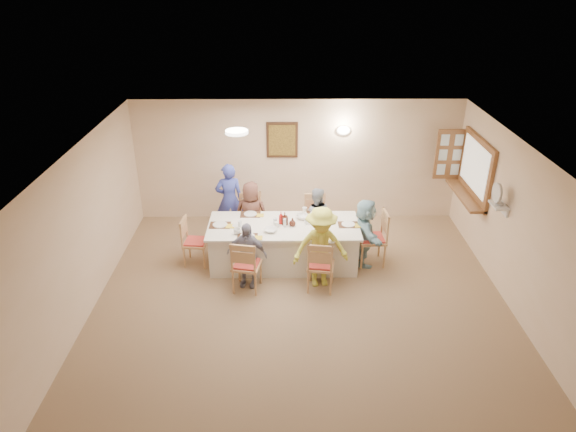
{
  "coord_description": "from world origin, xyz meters",
  "views": [
    {
      "loc": [
        -0.26,
        -6.25,
        4.84
      ],
      "look_at": [
        -0.2,
        1.4,
        1.05
      ],
      "focal_mm": 32.0,
      "sensor_mm": 36.0,
      "label": 1
    }
  ],
  "objects_px": {
    "chair_right_end": "(372,238)",
    "diner_back_left": "(251,214)",
    "diner_back_right": "(316,217)",
    "diner_front_left": "(247,255)",
    "desk_fan": "(499,197)",
    "chair_back_left": "(252,219)",
    "diner_front_right": "(321,247)",
    "dining_table": "(284,244)",
    "serving_hatch": "(476,168)",
    "chair_left_end": "(196,241)",
    "chair_front_left": "(247,264)",
    "chair_back_right": "(315,220)",
    "condiment_ketchup": "(281,218)",
    "chair_front_right": "(321,264)",
    "diner_right_end": "(365,232)"
  },
  "relations": [
    {
      "from": "serving_hatch",
      "to": "chair_back_right",
      "type": "xyz_separation_m",
      "value": [
        -2.88,
        0.03,
        -1.04
      ]
    },
    {
      "from": "diner_front_left",
      "to": "condiment_ketchup",
      "type": "height_order",
      "value": "diner_front_left"
    },
    {
      "from": "chair_back_right",
      "to": "diner_right_end",
      "type": "relative_size",
      "value": 0.75
    },
    {
      "from": "diner_front_left",
      "to": "dining_table",
      "type": "bearing_deg",
      "value": 57.99
    },
    {
      "from": "chair_left_end",
      "to": "chair_right_end",
      "type": "bearing_deg",
      "value": -85.02
    },
    {
      "from": "chair_front_right",
      "to": "chair_left_end",
      "type": "xyz_separation_m",
      "value": [
        -2.15,
        0.8,
        -0.02
      ]
    },
    {
      "from": "desk_fan",
      "to": "chair_back_left",
      "type": "relative_size",
      "value": 0.32
    },
    {
      "from": "diner_front_left",
      "to": "chair_front_right",
      "type": "bearing_deg",
      "value": 3.7
    },
    {
      "from": "desk_fan",
      "to": "diner_right_end",
      "type": "height_order",
      "value": "desk_fan"
    },
    {
      "from": "dining_table",
      "to": "chair_right_end",
      "type": "bearing_deg",
      "value": 0.0
    },
    {
      "from": "chair_back_left",
      "to": "chair_back_right",
      "type": "xyz_separation_m",
      "value": [
        1.2,
        0.0,
        -0.01
      ]
    },
    {
      "from": "desk_fan",
      "to": "chair_back_right",
      "type": "distance_m",
      "value": 3.28
    },
    {
      "from": "dining_table",
      "to": "chair_left_end",
      "type": "distance_m",
      "value": 1.55
    },
    {
      "from": "dining_table",
      "to": "chair_front_right",
      "type": "bearing_deg",
      "value": -53.13
    },
    {
      "from": "chair_front_right",
      "to": "diner_front_right",
      "type": "xyz_separation_m",
      "value": [
        0.0,
        0.12,
        0.24
      ]
    },
    {
      "from": "chair_front_right",
      "to": "diner_back_right",
      "type": "relative_size",
      "value": 0.8
    },
    {
      "from": "dining_table",
      "to": "chair_back_left",
      "type": "bearing_deg",
      "value": 126.87
    },
    {
      "from": "dining_table",
      "to": "diner_back_left",
      "type": "xyz_separation_m",
      "value": [
        -0.6,
        0.68,
        0.26
      ]
    },
    {
      "from": "diner_back_right",
      "to": "diner_front_left",
      "type": "xyz_separation_m",
      "value": [
        -1.2,
        -1.36,
        -0.01
      ]
    },
    {
      "from": "chair_back_left",
      "to": "diner_front_right",
      "type": "relative_size",
      "value": 0.68
    },
    {
      "from": "dining_table",
      "to": "diner_front_right",
      "type": "relative_size",
      "value": 1.86
    },
    {
      "from": "dining_table",
      "to": "diner_back_left",
      "type": "height_order",
      "value": "diner_back_left"
    },
    {
      "from": "diner_right_end",
      "to": "diner_front_right",
      "type": "bearing_deg",
      "value": 125.02
    },
    {
      "from": "chair_back_right",
      "to": "chair_left_end",
      "type": "distance_m",
      "value": 2.29
    },
    {
      "from": "chair_back_left",
      "to": "chair_right_end",
      "type": "xyz_separation_m",
      "value": [
        2.15,
        -0.8,
        0.03
      ]
    },
    {
      "from": "condiment_ketchup",
      "to": "chair_left_end",
      "type": "bearing_deg",
      "value": -177.74
    },
    {
      "from": "dining_table",
      "to": "chair_right_end",
      "type": "distance_m",
      "value": 1.55
    },
    {
      "from": "desk_fan",
      "to": "diner_front_left",
      "type": "relative_size",
      "value": 0.26
    },
    {
      "from": "chair_left_end",
      "to": "chair_front_left",
      "type": "bearing_deg",
      "value": -125.12
    },
    {
      "from": "chair_right_end",
      "to": "diner_back_left",
      "type": "height_order",
      "value": "diner_back_left"
    },
    {
      "from": "serving_hatch",
      "to": "chair_front_left",
      "type": "distance_m",
      "value": 4.5
    },
    {
      "from": "chair_front_left",
      "to": "chair_front_right",
      "type": "distance_m",
      "value": 1.2
    },
    {
      "from": "chair_front_right",
      "to": "chair_left_end",
      "type": "distance_m",
      "value": 2.29
    },
    {
      "from": "chair_left_end",
      "to": "diner_front_right",
      "type": "xyz_separation_m",
      "value": [
        2.15,
        -0.68,
        0.26
      ]
    },
    {
      "from": "serving_hatch",
      "to": "diner_front_left",
      "type": "relative_size",
      "value": 1.31
    },
    {
      "from": "dining_table",
      "to": "diner_back_right",
      "type": "distance_m",
      "value": 0.93
    },
    {
      "from": "chair_back_right",
      "to": "chair_left_end",
      "type": "relative_size",
      "value": 1.04
    },
    {
      "from": "serving_hatch",
      "to": "chair_back_right",
      "type": "bearing_deg",
      "value": 179.38
    },
    {
      "from": "serving_hatch",
      "to": "chair_back_left",
      "type": "xyz_separation_m",
      "value": [
        -4.08,
        0.03,
        -1.02
      ]
    },
    {
      "from": "diner_front_right",
      "to": "diner_right_end",
      "type": "height_order",
      "value": "diner_front_right"
    },
    {
      "from": "chair_right_end",
      "to": "chair_back_left",
      "type": "bearing_deg",
      "value": -113.47
    },
    {
      "from": "chair_back_right",
      "to": "chair_left_end",
      "type": "height_order",
      "value": "chair_back_right"
    },
    {
      "from": "chair_left_end",
      "to": "diner_back_right",
      "type": "xyz_separation_m",
      "value": [
        2.15,
        0.68,
        0.13
      ]
    },
    {
      "from": "desk_fan",
      "to": "chair_back_left",
      "type": "bearing_deg",
      "value": 160.84
    },
    {
      "from": "chair_back_left",
      "to": "diner_right_end",
      "type": "height_order",
      "value": "diner_right_end"
    },
    {
      "from": "desk_fan",
      "to": "dining_table",
      "type": "distance_m",
      "value": 3.62
    },
    {
      "from": "serving_hatch",
      "to": "desk_fan",
      "type": "xyz_separation_m",
      "value": [
        -0.11,
        -1.35,
        0.05
      ]
    },
    {
      "from": "diner_back_left",
      "to": "diner_back_right",
      "type": "height_order",
      "value": "diner_back_left"
    },
    {
      "from": "chair_back_right",
      "to": "condiment_ketchup",
      "type": "distance_m",
      "value": 1.06
    },
    {
      "from": "chair_left_end",
      "to": "serving_hatch",
      "type": "bearing_deg",
      "value": -76.33
    }
  ]
}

